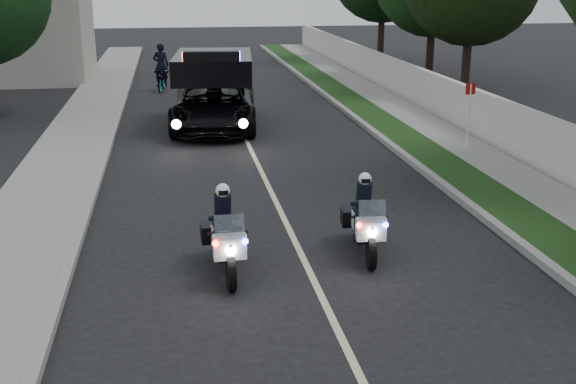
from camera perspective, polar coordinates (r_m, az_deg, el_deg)
name	(u,v)px	position (r m, az deg, el deg)	size (l,w,h in m)	color
ground	(321,296)	(11.60, 2.64, -8.22)	(120.00, 120.00, 0.00)	black
curb_right	(387,142)	(21.77, 7.86, 3.91)	(0.20, 60.00, 0.15)	gray
grass_verge	(410,141)	(21.98, 9.61, 3.96)	(1.20, 60.00, 0.16)	#193814
sidewalk_right	(451,140)	(22.43, 12.76, 4.04)	(1.40, 60.00, 0.16)	gray
property_wall	(484,117)	(22.69, 15.23, 5.74)	(0.22, 60.00, 1.50)	beige
curb_left	(106,153)	(20.92, -14.20, 3.01)	(0.20, 60.00, 0.15)	gray
sidewalk_left	(66,154)	(21.05, -17.18, 2.86)	(2.00, 60.00, 0.16)	gray
lane_marking	(251,150)	(20.97, -2.95, 3.35)	(0.12, 50.00, 0.01)	#BFB78C
police_moto_left	(226,272)	(12.52, -4.95, -6.30)	(0.64, 1.83, 1.55)	silver
police_moto_right	(364,252)	(13.37, 6.01, -4.78)	(0.62, 1.76, 1.50)	white
police_suv	(215,128)	(24.12, -5.81, 5.07)	(2.68, 5.78, 2.81)	black
bicycle	(162,91)	(32.17, -9.92, 7.89)	(0.64, 1.84, 0.96)	black
cyclist	(162,91)	(32.17, -9.92, 7.89)	(0.66, 0.44, 1.85)	black
sign_post	(466,154)	(21.15, 13.89, 2.97)	(0.32, 0.32, 2.07)	red
tree_right_c	(464,95)	(31.53, 13.75, 7.48)	(5.62, 5.62, 9.37)	black
tree_right_d	(428,80)	(35.52, 11.06, 8.67)	(5.62, 5.62, 9.36)	#1A4115
tree_right_e	(380,62)	(42.74, 7.30, 10.20)	(6.08, 6.08, 10.13)	black
tree_left_far	(6,84)	(36.24, -21.45, 7.98)	(6.13, 6.13, 10.21)	black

